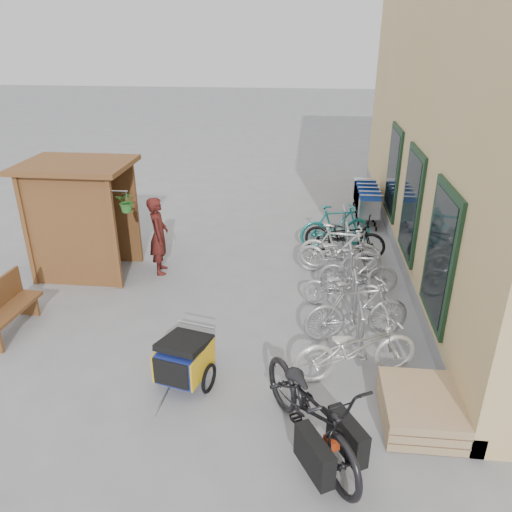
# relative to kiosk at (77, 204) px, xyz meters

# --- Properties ---
(ground) EXTENTS (80.00, 80.00, 0.00)m
(ground) POSITION_rel_kiosk_xyz_m (3.28, -2.47, -1.55)
(ground) COLOR gray
(kiosk) EXTENTS (2.49, 1.65, 2.40)m
(kiosk) POSITION_rel_kiosk_xyz_m (0.00, 0.00, 0.00)
(kiosk) COLOR brown
(kiosk) RESTS_ON ground
(bike_rack) EXTENTS (0.05, 5.35, 0.86)m
(bike_rack) POSITION_rel_kiosk_xyz_m (5.58, -0.07, -1.04)
(bike_rack) COLOR #A5A8AD
(bike_rack) RESTS_ON ground
(pallet_stack) EXTENTS (1.00, 1.20, 0.40)m
(pallet_stack) POSITION_rel_kiosk_xyz_m (6.28, -3.87, -1.34)
(pallet_stack) COLOR #A17F5E
(pallet_stack) RESTS_ON ground
(bench) EXTENTS (0.53, 1.48, 0.92)m
(bench) POSITION_rel_kiosk_xyz_m (-0.40, -2.39, -1.08)
(bench) COLOR brown
(bench) RESTS_ON ground
(shopping_carts) EXTENTS (0.56, 2.24, 1.01)m
(shopping_carts) POSITION_rel_kiosk_xyz_m (6.28, 4.11, -0.96)
(shopping_carts) COLOR silver
(shopping_carts) RESTS_ON ground
(child_trailer) EXTENTS (0.91, 1.43, 0.82)m
(child_trailer) POSITION_rel_kiosk_xyz_m (2.99, -3.44, -1.10)
(child_trailer) COLOR navy
(child_trailer) RESTS_ON ground
(cargo_bike) EXTENTS (1.81, 2.38, 1.20)m
(cargo_bike) POSITION_rel_kiosk_xyz_m (4.82, -4.47, -0.96)
(cargo_bike) COLOR black
(cargo_bike) RESTS_ON ground
(person_kiosk) EXTENTS (0.52, 0.68, 1.68)m
(person_kiosk) POSITION_rel_kiosk_xyz_m (1.60, 0.20, -0.71)
(person_kiosk) COLOR maroon
(person_kiosk) RESTS_ON ground
(bike_0) EXTENTS (2.03, 1.23, 1.01)m
(bike_0) POSITION_rel_kiosk_xyz_m (5.48, -2.98, -1.05)
(bike_0) COLOR silver
(bike_0) RESTS_ON ground
(bike_1) EXTENTS (1.88, 0.98, 1.09)m
(bike_1) POSITION_rel_kiosk_xyz_m (5.57, -1.96, -1.01)
(bike_1) COLOR #9B9B9F
(bike_1) RESTS_ON ground
(bike_2) EXTENTS (1.57, 0.65, 0.80)m
(bike_2) POSITION_rel_kiosk_xyz_m (5.41, -0.91, -1.15)
(bike_2) COLOR #9B9B9F
(bike_2) RESTS_ON ground
(bike_3) EXTENTS (1.56, 0.45, 0.94)m
(bike_3) POSITION_rel_kiosk_xyz_m (5.72, -0.32, -1.08)
(bike_3) COLOR #9B9B9F
(bike_3) RESTS_ON ground
(bike_4) EXTENTS (1.84, 0.89, 0.93)m
(bike_4) POSITION_rel_kiosk_xyz_m (5.39, 0.49, -1.09)
(bike_4) COLOR #9B9B9F
(bike_4) RESTS_ON ground
(bike_5) EXTENTS (1.80, 0.71, 1.05)m
(bike_5) POSITION_rel_kiosk_xyz_m (5.41, 0.66, -1.03)
(bike_5) COLOR silver
(bike_5) RESTS_ON ground
(bike_6) EXTENTS (1.97, 1.09, 0.98)m
(bike_6) POSITION_rel_kiosk_xyz_m (5.56, 1.50, -1.06)
(bike_6) COLOR black
(bike_6) RESTS_ON ground
(bike_7) EXTENTS (1.82, 0.97, 1.05)m
(bike_7) POSITION_rel_kiosk_xyz_m (5.38, 1.98, -1.03)
(bike_7) COLOR teal
(bike_7) RESTS_ON ground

